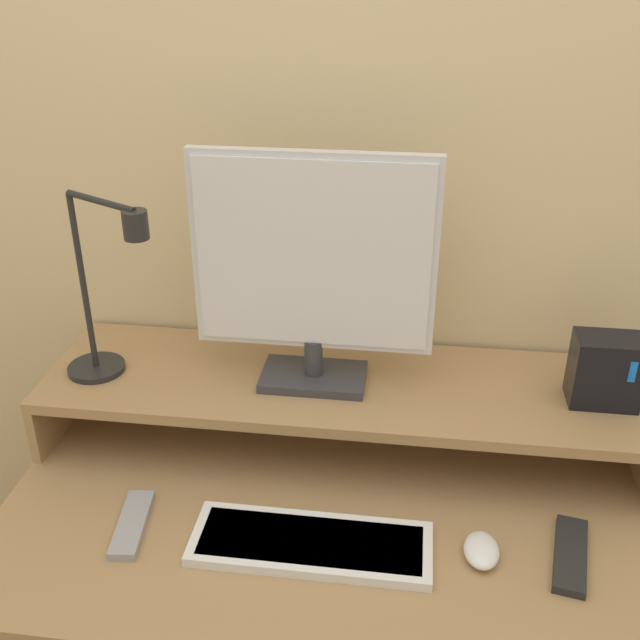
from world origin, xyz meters
The scene contains 10 objects.
wall_back centered at (0.00, 0.76, 1.25)m, with size 6.00×0.05×2.50m.
desk centered at (0.00, 0.36, 0.51)m, with size 1.18×0.72×0.71m.
monitor_shelf centered at (0.00, 0.55, 0.83)m, with size 1.18×0.34×0.14m.
monitor centered at (-0.05, 0.54, 1.10)m, with size 0.45×0.13×0.46m.
desk_lamp centered at (-0.45, 0.50, 1.02)m, with size 0.23×0.16×0.38m.
router_dock centered at (0.49, 0.54, 0.92)m, with size 0.13×0.08×0.14m.
keyboard centered at (-0.01, 0.23, 0.72)m, with size 0.41×0.14×0.02m.
mouse centered at (0.27, 0.25, 0.73)m, with size 0.06×0.09×0.03m.
remote_control centered at (-0.33, 0.24, 0.72)m, with size 0.07×0.17×0.02m.
remote_secondary centered at (0.42, 0.27, 0.72)m, with size 0.08×0.18×0.02m.
Camera 1 is at (0.13, -0.71, 1.64)m, focal length 42.00 mm.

